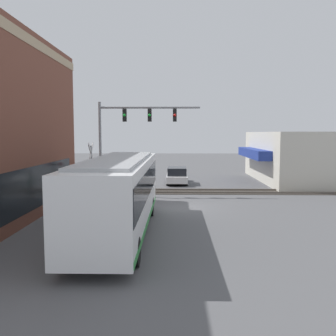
# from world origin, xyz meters

# --- Properties ---
(ground_plane) EXTENTS (120.00, 120.00, 0.00)m
(ground_plane) POSITION_xyz_m (0.00, 0.00, 0.00)
(ground_plane) COLOR #565659
(shop_building) EXTENTS (13.79, 8.22, 4.57)m
(shop_building) POSITION_xyz_m (12.81, -10.95, 2.29)
(shop_building) COLOR beige
(shop_building) RESTS_ON ground
(city_bus) EXTENTS (11.73, 2.59, 3.39)m
(city_bus) POSITION_xyz_m (-5.94, 2.80, 1.87)
(city_bus) COLOR white
(city_bus) RESTS_ON ground
(traffic_signal_gantry) EXTENTS (0.42, 7.26, 6.68)m
(traffic_signal_gantry) POSITION_xyz_m (4.63, 3.55, 4.96)
(traffic_signal_gantry) COLOR gray
(traffic_signal_gantry) RESTS_ON ground
(crossing_signal) EXTENTS (1.41, 1.18, 3.81)m
(crossing_signal) POSITION_xyz_m (3.62, 6.20, 2.30)
(crossing_signal) COLOR gray
(crossing_signal) RESTS_ON ground
(rail_track_near) EXTENTS (2.60, 60.00, 0.15)m
(rail_track_near) POSITION_xyz_m (6.00, 0.00, 0.03)
(rail_track_near) COLOR #332D28
(rail_track_near) RESTS_ON ground
(parked_car_white) EXTENTS (4.65, 1.82, 1.46)m
(parked_car_white) POSITION_xyz_m (10.74, 0.20, 0.68)
(parked_car_white) COLOR silver
(parked_car_white) RESTS_ON ground
(pedestrian_at_crossing) EXTENTS (0.34, 0.34, 1.86)m
(pedestrian_at_crossing) POSITION_xyz_m (2.79, 4.78, 0.96)
(pedestrian_at_crossing) COLOR #473828
(pedestrian_at_crossing) RESTS_ON ground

